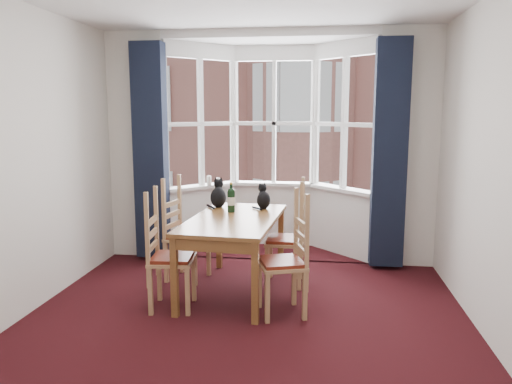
% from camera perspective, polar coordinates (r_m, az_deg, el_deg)
% --- Properties ---
extents(floor, '(4.50, 4.50, 0.00)m').
position_cam_1_polar(floor, '(4.26, -2.04, -16.41)').
color(floor, black).
rests_on(floor, ground).
extents(wall_right, '(0.00, 4.50, 4.50)m').
position_cam_1_polar(wall_right, '(4.05, 27.02, 1.92)').
color(wall_right, silver).
rests_on(wall_right, floor).
extents(wall_near, '(4.00, 0.00, 4.00)m').
position_cam_1_polar(wall_near, '(1.72, -14.81, -6.08)').
color(wall_near, silver).
rests_on(wall_near, floor).
extents(wall_back_pier_left, '(0.70, 0.12, 2.80)m').
position_cam_1_polar(wall_back_pier_left, '(6.47, -13.35, 5.07)').
color(wall_back_pier_left, silver).
rests_on(wall_back_pier_left, floor).
extents(wall_back_pier_right, '(0.70, 0.12, 2.80)m').
position_cam_1_polar(wall_back_pier_right, '(6.14, 16.95, 4.70)').
color(wall_back_pier_right, silver).
rests_on(wall_back_pier_right, floor).
extents(bay_window, '(2.76, 0.94, 2.80)m').
position_cam_1_polar(bay_window, '(6.59, 1.86, 5.39)').
color(bay_window, white).
rests_on(bay_window, floor).
extents(curtain_left, '(0.38, 0.22, 2.60)m').
position_cam_1_polar(curtain_left, '(6.23, -11.93, 4.51)').
color(curtain_left, black).
rests_on(curtain_left, floor).
extents(curtain_right, '(0.38, 0.22, 2.60)m').
position_cam_1_polar(curtain_right, '(5.93, 15.01, 4.16)').
color(curtain_right, black).
rests_on(curtain_right, floor).
extents(dining_table, '(0.95, 1.62, 0.78)m').
position_cam_1_polar(dining_table, '(5.07, -2.51, -3.87)').
color(dining_table, brown).
rests_on(dining_table, floor).
extents(chair_left_near, '(0.44, 0.46, 0.92)m').
position_cam_1_polar(chair_left_near, '(4.78, -10.64, -7.58)').
color(chair_left_near, '#AB8053').
rests_on(chair_left_near, floor).
extents(chair_left_far, '(0.47, 0.49, 0.92)m').
position_cam_1_polar(chair_left_far, '(5.59, -8.68, -5.07)').
color(chair_left_far, '#AB8053').
rests_on(chair_left_far, floor).
extents(chair_right_near, '(0.51, 0.52, 0.92)m').
position_cam_1_polar(chair_right_near, '(4.60, 4.06, -8.15)').
color(chair_right_near, '#AB8053').
rests_on(chair_right_near, floor).
extents(chair_right_far, '(0.40, 0.42, 0.92)m').
position_cam_1_polar(chair_right_far, '(5.35, 4.29, -5.63)').
color(chair_right_far, '#AB8053').
rests_on(chair_right_far, floor).
extents(cat_left, '(0.21, 0.27, 0.34)m').
position_cam_1_polar(cat_left, '(5.59, -4.33, -0.42)').
color(cat_left, black).
rests_on(cat_left, dining_table).
extents(cat_right, '(0.20, 0.24, 0.29)m').
position_cam_1_polar(cat_right, '(5.48, 0.86, -0.77)').
color(cat_right, black).
rests_on(cat_right, dining_table).
extents(wine_bottle, '(0.08, 0.08, 0.32)m').
position_cam_1_polar(wine_bottle, '(5.29, -2.85, -0.81)').
color(wine_bottle, black).
rests_on(wine_bottle, dining_table).
extents(candle_tall, '(0.06, 0.06, 0.13)m').
position_cam_1_polar(candle_tall, '(6.62, -5.39, 1.30)').
color(candle_tall, white).
rests_on(candle_tall, bay_window).
extents(candle_short, '(0.06, 0.06, 0.10)m').
position_cam_1_polar(candle_short, '(6.62, -4.35, 1.20)').
color(candle_short, white).
rests_on(candle_short, bay_window).
extents(street, '(80.00, 80.00, 0.00)m').
position_cam_1_polar(street, '(36.89, 6.32, -3.05)').
color(street, '#333335').
rests_on(street, ground).
extents(tenement_building, '(18.40, 7.80, 15.20)m').
position_cam_1_polar(tenement_building, '(17.81, 5.47, 8.45)').
color(tenement_building, '#A46154').
rests_on(tenement_building, street).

